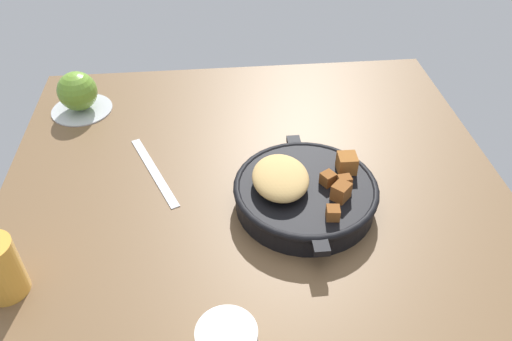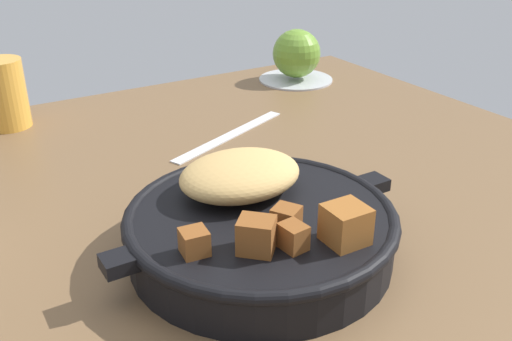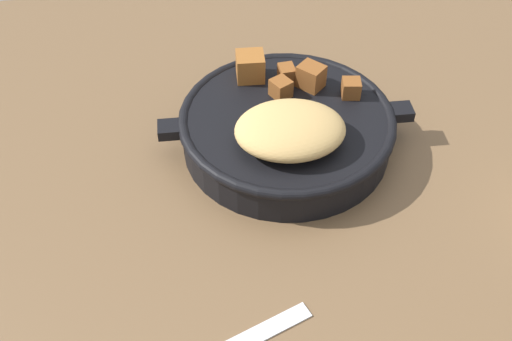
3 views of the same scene
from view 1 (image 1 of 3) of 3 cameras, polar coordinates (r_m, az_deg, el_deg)
The scene contains 5 objects.
ground_plane at distance 88.15cm, azimuth 0.02°, elevation -3.64°, with size 92.86×89.14×2.40cm, color brown.
cast_iron_skillet at distance 84.34cm, azimuth 5.37°, elevation -2.37°, with size 28.35×24.02×7.84cm.
saucer_plate at distance 114.94cm, azimuth -19.01°, elevation 6.58°, with size 12.70×12.70×0.60cm, color #B7BABF.
red_apple at distance 112.74cm, azimuth -19.48°, elevation 8.43°, with size 8.16×8.16×8.16cm, color olive.
butter_knife at distance 94.25cm, azimuth -11.42°, elevation -0.05°, with size 21.61×1.60×0.36cm, color silver.
Camera 1 is at (-63.44, 6.23, 59.69)cm, focal length 35.52 mm.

